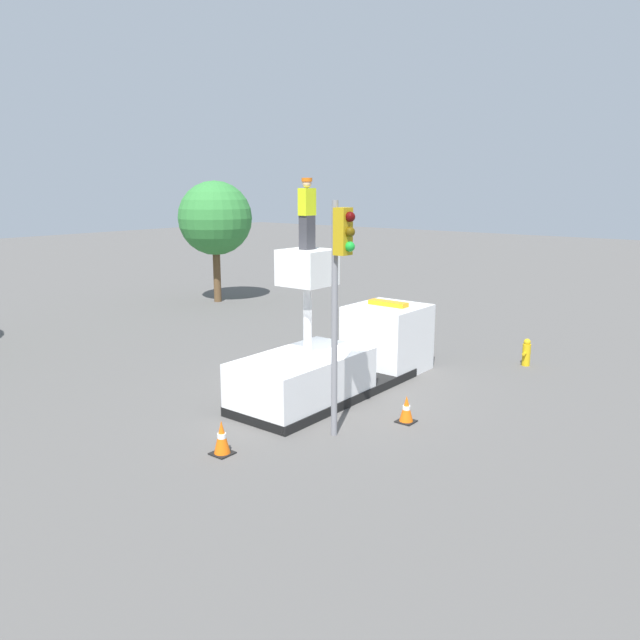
# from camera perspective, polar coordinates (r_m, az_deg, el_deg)

# --- Properties ---
(ground_plane) EXTENTS (120.00, 120.00, 0.00)m
(ground_plane) POSITION_cam_1_polar(r_m,az_deg,el_deg) (17.17, 0.75, -6.81)
(ground_plane) COLOR #565451
(bucket_truck) EXTENTS (7.04, 2.13, 4.03)m
(bucket_truck) POSITION_cam_1_polar(r_m,az_deg,el_deg) (17.38, 2.01, -3.50)
(bucket_truck) COLOR black
(bucket_truck) RESTS_ON ground
(worker) EXTENTS (0.40, 0.26, 1.75)m
(worker) POSITION_cam_1_polar(r_m,az_deg,el_deg) (15.58, -1.19, 9.68)
(worker) COLOR #38383D
(worker) RESTS_ON bucket_truck
(traffic_light_pole) EXTENTS (0.34, 0.57, 5.29)m
(traffic_light_pole) POSITION_cam_1_polar(r_m,az_deg,el_deg) (13.45, 1.84, 4.30)
(traffic_light_pole) COLOR gray
(traffic_light_pole) RESTS_ON ground
(fire_hydrant) EXTENTS (0.49, 0.25, 0.88)m
(fire_hydrant) POSITION_cam_1_polar(r_m,az_deg,el_deg) (20.79, 18.35, -2.84)
(fire_hydrant) COLOR gold
(fire_hydrant) RESTS_ON ground
(traffic_cone_rear) EXTENTS (0.44, 0.44, 0.75)m
(traffic_cone_rear) POSITION_cam_1_polar(r_m,az_deg,el_deg) (13.57, -8.97, -10.62)
(traffic_cone_rear) COLOR black
(traffic_cone_rear) RESTS_ON ground
(traffic_cone_curbside) EXTENTS (0.42, 0.42, 0.66)m
(traffic_cone_curbside) POSITION_cam_1_polar(r_m,az_deg,el_deg) (15.28, 7.90, -8.12)
(traffic_cone_curbside) COLOR black
(traffic_cone_curbside) RESTS_ON ground
(tree_left_bg) EXTENTS (3.54, 3.54, 5.85)m
(tree_left_bg) POSITION_cam_1_polar(r_m,az_deg,el_deg) (30.79, -9.57, 9.14)
(tree_left_bg) COLOR brown
(tree_left_bg) RESTS_ON ground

